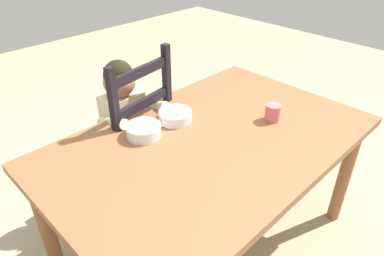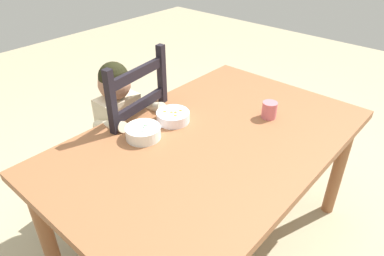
{
  "view_description": "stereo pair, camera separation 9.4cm",
  "coord_description": "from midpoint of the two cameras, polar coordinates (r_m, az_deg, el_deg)",
  "views": [
    {
      "loc": [
        -1.02,
        -0.9,
        1.63
      ],
      "look_at": [
        -0.05,
        0.07,
        0.76
      ],
      "focal_mm": 32.74,
      "sensor_mm": 36.0,
      "label": 1
    },
    {
      "loc": [
        -1.08,
        -0.83,
        1.63
      ],
      "look_at": [
        -0.05,
        0.07,
        0.76
      ],
      "focal_mm": 32.74,
      "sensor_mm": 36.0,
      "label": 2
    }
  ],
  "objects": [
    {
      "name": "dining_table",
      "position": [
        1.69,
        4.62,
        -4.13
      ],
      "size": [
        1.54,
        0.98,
        0.71
      ],
      "color": "brown",
      "rests_on": "ground"
    },
    {
      "name": "ground_plane",
      "position": [
        2.12,
        3.85,
        -17.96
      ],
      "size": [
        8.0,
        8.0,
        0.0
      ],
      "primitive_type": "plane",
      "color": "tan"
    },
    {
      "name": "dining_chair",
      "position": [
        2.04,
        -8.79,
        -2.2
      ],
      "size": [
        0.48,
        0.48,
        1.04
      ],
      "color": "black",
      "rests_on": "ground"
    },
    {
      "name": "bowl_of_carrots",
      "position": [
        1.76,
        -1.25,
        2.0
      ],
      "size": [
        0.17,
        0.17,
        0.05
      ],
      "color": "white",
      "rests_on": "dining_table"
    },
    {
      "name": "bowl_of_peas",
      "position": [
        1.65,
        -6.29,
        -0.39
      ],
      "size": [
        0.16,
        0.16,
        0.06
      ],
      "color": "white",
      "rests_on": "dining_table"
    },
    {
      "name": "spoon",
      "position": [
        1.74,
        -2.88,
        0.81
      ],
      "size": [
        0.13,
        0.07,
        0.01
      ],
      "color": "silver",
      "rests_on": "dining_table"
    },
    {
      "name": "child_figure",
      "position": [
        1.95,
        -9.29,
        1.52
      ],
      "size": [
        0.32,
        0.31,
        0.97
      ],
      "color": "beige",
      "rests_on": "ground"
    },
    {
      "name": "drinking_cup",
      "position": [
        1.81,
        14.46,
        2.42
      ],
      "size": [
        0.08,
        0.08,
        0.09
      ],
      "primitive_type": "cylinder",
      "color": "#D06872",
      "rests_on": "dining_table"
    }
  ]
}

